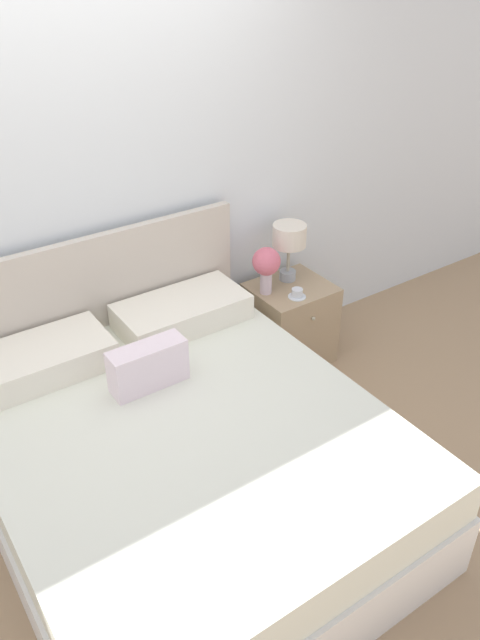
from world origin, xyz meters
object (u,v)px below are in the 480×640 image
object	(u,v)px
flower_vase	(267,264)
teacup	(297,294)
table_lamp	(289,240)
nightstand	(289,323)
bed	(180,456)

from	to	relation	value
flower_vase	teacup	xyz separation A→B (m)	(0.12, -0.15, -0.16)
table_lamp	flower_vase	xyz separation A→B (m)	(-0.20, -0.06, -0.08)
teacup	nightstand	bearing A→B (deg)	66.43
nightstand	bed	bearing A→B (deg)	-150.43
nightstand	teacup	xyz separation A→B (m)	(-0.05, -0.12, 0.28)
nightstand	teacup	bearing A→B (deg)	-113.57
nightstand	flower_vase	bearing A→B (deg)	169.81
teacup	flower_vase	bearing A→B (deg)	128.47
nightstand	flower_vase	world-z (taller)	flower_vase
nightstand	table_lamp	distance (m)	0.54
bed	teacup	xyz separation A→B (m)	(1.11, 0.54, 0.24)
flower_vase	nightstand	bearing A→B (deg)	-10.19
bed	table_lamp	bearing A→B (deg)	31.88
bed	teacup	world-z (taller)	bed
table_lamp	flower_vase	size ratio (longest dim) A/B	1.25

